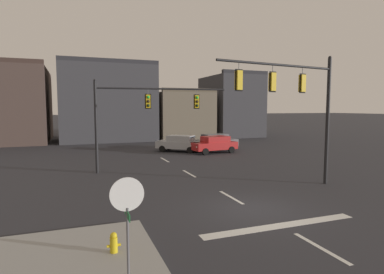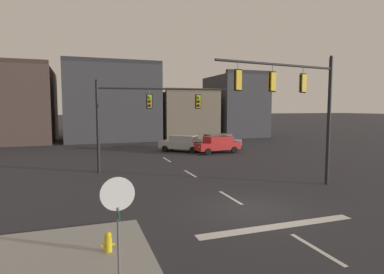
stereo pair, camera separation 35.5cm
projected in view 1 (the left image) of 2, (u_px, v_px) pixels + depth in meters
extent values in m
plane|color=#2B2B30|center=(253.00, 210.00, 13.69)|extent=(400.00, 400.00, 0.00)
cube|color=silver|center=(281.00, 225.00, 11.83)|extent=(6.40, 0.50, 0.01)
cube|color=silver|center=(320.00, 248.00, 9.96)|extent=(0.16, 2.40, 0.01)
cube|color=silver|center=(231.00, 197.00, 15.56)|extent=(0.16, 2.40, 0.01)
cube|color=silver|center=(189.00, 174.00, 21.16)|extent=(0.16, 2.40, 0.01)
cube|color=silver|center=(165.00, 160.00, 26.76)|extent=(0.16, 2.40, 0.01)
cylinder|color=black|center=(327.00, 122.00, 18.05)|extent=(0.20, 0.20, 7.06)
cylinder|color=black|center=(279.00, 65.00, 16.05)|extent=(7.37, 1.09, 0.12)
sphere|color=black|center=(330.00, 58.00, 17.73)|extent=(0.18, 0.18, 0.18)
cylinder|color=#56565B|center=(303.00, 71.00, 16.84)|extent=(0.03, 0.03, 0.35)
cube|color=gold|center=(302.00, 83.00, 16.90)|extent=(0.33, 0.28, 0.90)
sphere|color=green|center=(300.00, 78.00, 16.99)|extent=(0.20, 0.20, 0.20)
sphere|color=#2D2314|center=(300.00, 84.00, 17.02)|extent=(0.20, 0.20, 0.20)
sphere|color=black|center=(300.00, 89.00, 17.04)|extent=(0.20, 0.20, 0.20)
cube|color=black|center=(303.00, 83.00, 16.88)|extent=(0.42, 0.08, 1.02)
cylinder|color=#56565B|center=(273.00, 69.00, 15.88)|extent=(0.03, 0.03, 0.35)
cube|color=gold|center=(272.00, 82.00, 15.94)|extent=(0.33, 0.28, 0.90)
sphere|color=green|center=(271.00, 76.00, 16.03)|extent=(0.20, 0.20, 0.20)
sphere|color=#2D2314|center=(271.00, 82.00, 16.05)|extent=(0.20, 0.20, 0.20)
sphere|color=black|center=(270.00, 88.00, 16.08)|extent=(0.20, 0.20, 0.20)
cube|color=black|center=(273.00, 82.00, 15.92)|extent=(0.42, 0.08, 1.02)
cylinder|color=#56565B|center=(239.00, 67.00, 14.92)|extent=(0.03, 0.03, 0.35)
cube|color=gold|center=(239.00, 80.00, 14.98)|extent=(0.33, 0.28, 0.90)
sphere|color=green|center=(237.00, 74.00, 15.07)|extent=(0.20, 0.20, 0.20)
sphere|color=#2D2314|center=(237.00, 80.00, 15.09)|extent=(0.20, 0.20, 0.20)
sphere|color=black|center=(237.00, 86.00, 15.12)|extent=(0.20, 0.20, 0.20)
cube|color=black|center=(239.00, 80.00, 14.96)|extent=(0.42, 0.08, 1.02)
cylinder|color=black|center=(96.00, 128.00, 21.09)|extent=(0.20, 0.20, 6.08)
cylinder|color=black|center=(163.00, 89.00, 21.97)|extent=(8.90, 1.03, 0.12)
sphere|color=black|center=(95.00, 80.00, 20.81)|extent=(0.18, 0.18, 0.18)
cylinder|color=#56565B|center=(148.00, 92.00, 21.74)|extent=(0.03, 0.03, 0.35)
cube|color=gold|center=(148.00, 101.00, 21.79)|extent=(0.32, 0.27, 0.90)
sphere|color=green|center=(148.00, 97.00, 21.64)|extent=(0.20, 0.20, 0.20)
sphere|color=#2D2314|center=(148.00, 101.00, 21.67)|extent=(0.20, 0.20, 0.20)
sphere|color=black|center=(148.00, 105.00, 21.70)|extent=(0.20, 0.20, 0.20)
cube|color=black|center=(148.00, 101.00, 21.81)|extent=(0.42, 0.07, 1.02)
cylinder|color=#56565B|center=(197.00, 93.00, 22.60)|extent=(0.03, 0.03, 0.35)
cube|color=gold|center=(197.00, 102.00, 22.66)|extent=(0.32, 0.27, 0.90)
sphere|color=green|center=(197.00, 98.00, 22.51)|extent=(0.20, 0.20, 0.20)
sphere|color=#2D2314|center=(197.00, 102.00, 22.53)|extent=(0.20, 0.20, 0.20)
sphere|color=black|center=(197.00, 106.00, 22.56)|extent=(0.20, 0.20, 0.20)
cube|color=black|center=(197.00, 102.00, 22.68)|extent=(0.42, 0.07, 1.02)
cylinder|color=#56565B|center=(128.00, 255.00, 7.14)|extent=(0.06, 0.06, 2.15)
cylinder|color=white|center=(127.00, 194.00, 7.01)|extent=(0.76, 0.03, 0.76)
cylinder|color=#B21414|center=(127.00, 194.00, 7.03)|extent=(0.68, 0.03, 0.68)
cube|color=#19592D|center=(127.00, 214.00, 7.06)|extent=(0.02, 0.64, 0.16)
cube|color=slate|center=(216.00, 143.00, 33.44)|extent=(4.55, 2.19, 0.70)
cube|color=slate|center=(215.00, 137.00, 33.32)|extent=(2.60, 1.82, 0.56)
cube|color=#2D3842|center=(221.00, 137.00, 33.65)|extent=(0.38, 1.54, 0.47)
cube|color=#2D3842|center=(205.00, 137.00, 32.82)|extent=(0.35, 1.53, 0.46)
cylinder|color=black|center=(224.00, 145.00, 34.86)|extent=(0.66, 0.28, 0.64)
cylinder|color=black|center=(232.00, 146.00, 33.34)|extent=(0.66, 0.28, 0.64)
cylinder|color=black|center=(200.00, 146.00, 33.61)|extent=(0.66, 0.28, 0.64)
cylinder|color=black|center=(208.00, 148.00, 32.09)|extent=(0.66, 0.28, 0.64)
sphere|color=silver|center=(231.00, 141.00, 34.89)|extent=(0.16, 0.16, 0.16)
sphere|color=silver|center=(237.00, 142.00, 33.86)|extent=(0.16, 0.16, 0.16)
cube|color=maroon|center=(198.00, 143.00, 32.49)|extent=(0.16, 1.37, 0.12)
cube|color=#A81E1E|center=(214.00, 146.00, 30.80)|extent=(4.60, 2.36, 0.70)
cube|color=#A81E1E|center=(215.00, 139.00, 30.82)|extent=(2.65, 1.91, 0.56)
cube|color=#2D3842|center=(208.00, 140.00, 30.46)|extent=(0.44, 1.54, 0.47)
cube|color=#2D3842|center=(225.00, 139.00, 31.36)|extent=(0.41, 1.54, 0.46)
cylinder|color=black|center=(205.00, 152.00, 29.41)|extent=(0.66, 0.30, 0.64)
cylinder|color=black|center=(196.00, 149.00, 30.91)|extent=(0.66, 0.30, 0.64)
cylinder|color=black|center=(231.00, 150.00, 30.77)|extent=(0.66, 0.30, 0.64)
cylinder|color=black|center=(222.00, 148.00, 32.26)|extent=(0.66, 0.30, 0.64)
sphere|color=silver|center=(197.00, 147.00, 29.28)|extent=(0.16, 0.16, 0.16)
sphere|color=silver|center=(191.00, 146.00, 30.29)|extent=(0.16, 0.16, 0.16)
cube|color=maroon|center=(233.00, 144.00, 31.81)|extent=(0.22, 1.36, 0.12)
cube|color=#9EA0A5|center=(179.00, 145.00, 31.66)|extent=(4.53, 4.20, 0.70)
cube|color=#9EA0A5|center=(181.00, 138.00, 31.55)|extent=(2.92, 2.81, 0.56)
cube|color=#2D3842|center=(173.00, 138.00, 31.81)|extent=(1.16, 1.33, 0.47)
cube|color=#2D3842|center=(192.00, 139.00, 31.17)|extent=(1.14, 1.31, 0.46)
cylinder|color=black|center=(162.00, 149.00, 31.38)|extent=(0.63, 0.58, 0.64)
cylinder|color=black|center=(169.00, 147.00, 32.97)|extent=(0.63, 0.58, 0.64)
cylinder|color=black|center=(190.00, 150.00, 30.42)|extent=(0.63, 0.58, 0.64)
cylinder|color=black|center=(196.00, 148.00, 32.01)|extent=(0.63, 0.58, 0.64)
sphere|color=silver|center=(157.00, 144.00, 31.84)|extent=(0.16, 0.16, 0.16)
sphere|color=silver|center=(162.00, 143.00, 32.92)|extent=(0.16, 0.16, 0.16)
cube|color=maroon|center=(200.00, 145.00, 30.93)|extent=(0.91, 1.08, 0.12)
cylinder|color=gold|center=(114.00, 246.00, 9.29)|extent=(0.22, 0.22, 0.55)
cylinder|color=gold|center=(114.00, 256.00, 9.32)|extent=(0.30, 0.30, 0.10)
sphere|color=gold|center=(114.00, 236.00, 9.26)|extent=(0.20, 0.20, 0.20)
cylinder|color=gold|center=(108.00, 246.00, 9.24)|extent=(0.10, 0.08, 0.08)
cylinder|color=gold|center=(119.00, 245.00, 9.34)|extent=(0.10, 0.08, 0.08)
cube|color=#473833|center=(7.00, 106.00, 40.67)|extent=(9.77, 13.27, 9.23)
cube|color=#38383D|center=(108.00, 104.00, 42.42)|extent=(11.95, 8.03, 9.74)
cube|color=#2B2B30|center=(110.00, 61.00, 38.49)|extent=(11.95, 0.60, 0.50)
cube|color=#665B4C|center=(177.00, 115.00, 48.19)|extent=(7.62, 12.40, 6.41)
cube|color=brown|center=(190.00, 90.00, 42.37)|extent=(7.62, 0.60, 0.50)
cube|color=#38383D|center=(230.00, 106.00, 49.55)|extent=(7.06, 9.40, 9.07)
cube|color=#2B2B30|center=(245.00, 72.00, 45.00)|extent=(7.06, 0.60, 0.50)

